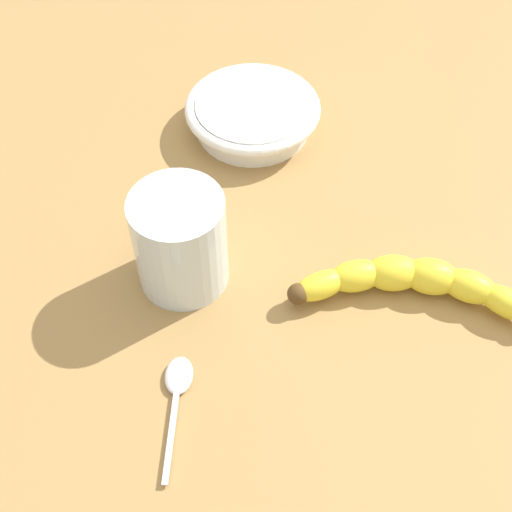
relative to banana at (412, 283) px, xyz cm
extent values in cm
cube|color=#A37D46|center=(-5.82, 2.81, -3.19)|extent=(120.00, 120.00, 3.00)
ellipsoid|color=yellow|center=(8.29, -0.07, 0.00)|extent=(5.73, 4.31, 2.54)
ellipsoid|color=yellow|center=(4.99, 0.89, 0.00)|extent=(5.59, 3.82, 2.96)
ellipsoid|color=yellow|center=(1.57, 1.13, 0.00)|extent=(5.27, 3.56, 3.38)
ellipsoid|color=yellow|center=(-1.82, 0.64, 0.00)|extent=(5.83, 4.54, 3.38)
ellipsoid|color=yellow|center=(-5.04, -0.55, 0.00)|extent=(5.93, 4.95, 2.96)
ellipsoid|color=yellow|center=(-7.93, -2.40, 0.00)|extent=(5.61, 5.20, 2.54)
sphere|color=#513819|center=(-9.74, -3.84, 0.00)|extent=(1.97, 1.97, 1.97)
cylinder|color=silver|center=(-20.75, -3.25, 3.31)|extent=(8.40, 8.40, 10.00)
cylinder|color=#EFB96D|center=(-20.75, -3.25, 2.52)|extent=(7.90, 7.90, 7.91)
cylinder|color=white|center=(-19.77, 18.12, 0.07)|extent=(12.55, 12.55, 3.52)
torus|color=white|center=(-19.77, 18.12, 1.23)|extent=(14.84, 14.84, 1.20)
ellipsoid|color=silver|center=(-17.78, -13.70, -1.29)|extent=(3.09, 4.02, 0.80)
cube|color=silver|center=(-16.72, -18.74, -1.29)|extent=(2.24, 8.42, 0.25)
camera|label=1|loc=(-4.16, -39.93, 52.15)|focal=49.82mm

